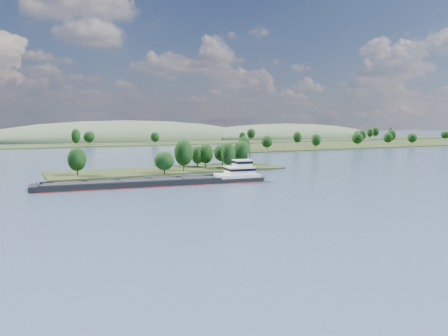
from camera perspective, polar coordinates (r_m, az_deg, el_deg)
ground at (r=134.99m, az=1.24°, el=-2.98°), size 1800.00×1800.00×0.00m
tree_island at (r=191.44m, az=-4.92°, el=0.97°), size 100.00×32.32×14.67m
right_bank at (r=418.37m, az=18.27°, el=3.06°), size 320.00×90.00×15.19m
back_shoreline at (r=404.38m, az=-16.45°, el=2.98°), size 900.00×60.00×15.59m
hill_east at (r=568.41m, az=8.21°, el=3.95°), size 260.00×140.00×36.00m
hill_west at (r=513.25m, az=-12.59°, el=3.63°), size 320.00×160.00×44.00m
cargo_barge at (r=149.17m, az=-7.01°, el=-1.64°), size 77.53×18.03×10.41m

